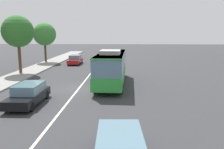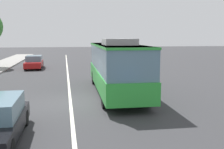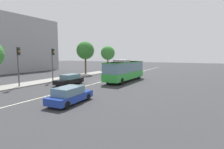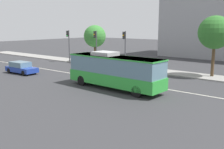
{
  "view_description": "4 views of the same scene",
  "coord_description": "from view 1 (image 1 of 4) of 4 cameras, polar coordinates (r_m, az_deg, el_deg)",
  "views": [
    {
      "loc": [
        -20.52,
        -4.04,
        5.08
      ],
      "look_at": [
        -0.95,
        -3.09,
        1.49
      ],
      "focal_mm": 37.08,
      "sensor_mm": 36.0,
      "label": 1
    },
    {
      "loc": [
        -13.86,
        0.24,
        3.55
      ],
      "look_at": [
        1.86,
        -2.67,
        1.21
      ],
      "focal_mm": 41.01,
      "sensor_mm": 36.0,
      "label": 2
    },
    {
      "loc": [
        -23.87,
        -14.08,
        4.16
      ],
      "look_at": [
        0.01,
        -1.56,
        1.19
      ],
      "focal_mm": 28.2,
      "sensor_mm": 36.0,
      "label": 3
    },
    {
      "loc": [
        16.99,
        -21.89,
        5.91
      ],
      "look_at": [
        1.19,
        -2.48,
        1.24
      ],
      "focal_mm": 41.92,
      "sensor_mm": 36.0,
      "label": 4
    }
  ],
  "objects": [
    {
      "name": "ground_plane",
      "position": [
        21.52,
        -8.14,
        -3.38
      ],
      "size": [
        160.0,
        160.0,
        0.0
      ],
      "primitive_type": "plane",
      "color": "#333335"
    },
    {
      "name": "lane_centre_line",
      "position": [
        21.52,
        -8.14,
        -3.37
      ],
      "size": [
        76.0,
        0.16,
        0.01
      ],
      "primitive_type": "cube",
      "color": "silver",
      "rests_on": "ground_plane"
    },
    {
      "name": "transit_bus",
      "position": [
        22.62,
        -0.13,
        2.07
      ],
      "size": [
        10.08,
        2.84,
        3.46
      ],
      "rotation": [
        0.0,
        0.0,
        -0.03
      ],
      "color": "green",
      "rests_on": "ground_plane"
    },
    {
      "name": "sedan_black",
      "position": [
        17.6,
        -19.87,
        -4.59
      ],
      "size": [
        4.5,
        1.83,
        1.46
      ],
      "rotation": [
        0.0,
        0.0,
        3.14
      ],
      "color": "black",
      "rests_on": "ground_plane"
    },
    {
      "name": "sedan_red",
      "position": [
        37.86,
        -9.06,
        3.65
      ],
      "size": [
        4.53,
        1.89,
        1.46
      ],
      "rotation": [
        0.0,
        0.0,
        3.16
      ],
      "color": "#B21919",
      "rests_on": "ground_plane"
    },
    {
      "name": "sedan_blue",
      "position": [
        9.24,
        1.85,
        -17.75
      ],
      "size": [
        4.58,
        2.01,
        1.46
      ],
      "rotation": [
        0.0,
        0.0,
        0.05
      ],
      "color": "#1E3899",
      "rests_on": "ground_plane"
    },
    {
      "name": "street_tree_kerbside_left",
      "position": [
        30.45,
        -22.2,
        9.76
      ],
      "size": [
        3.79,
        3.79,
        7.07
      ],
      "color": "#4C3823",
      "rests_on": "ground_plane"
    },
    {
      "name": "street_tree_kerbside_centre",
      "position": [
        40.53,
        -16.3,
        9.5
      ],
      "size": [
        3.77,
        3.77,
        6.65
      ],
      "color": "#4C3823",
      "rests_on": "ground_plane"
    }
  ]
}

